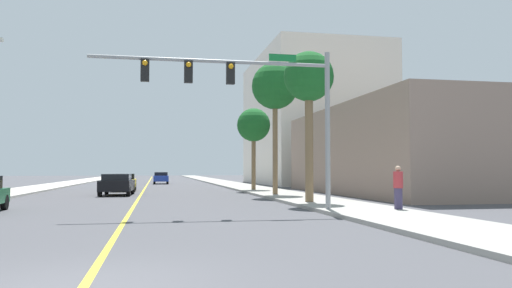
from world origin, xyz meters
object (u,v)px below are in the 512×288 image
object	(u,v)px
palm_near	(309,80)
car_yellow	(124,182)
pedestrian	(398,187)
traffic_signal_mast	(251,91)
palm_far	(254,126)
car_black	(117,184)
car_blue	(161,178)
palm_mid	(275,87)

from	to	relation	value
palm_near	car_yellow	bearing A→B (deg)	118.90
car_yellow	pedestrian	bearing A→B (deg)	-63.60
traffic_signal_mast	car_yellow	bearing A→B (deg)	105.32
pedestrian	car_yellow	bearing A→B (deg)	-34.10
palm_far	car_black	bearing A→B (deg)	-157.40
traffic_signal_mast	car_black	distance (m)	17.06
palm_near	pedestrian	distance (m)	7.50
traffic_signal_mast	car_yellow	distance (m)	23.31
car_yellow	pedestrian	xyz separation A→B (m)	(11.84, -22.83, 0.28)
palm_far	car_yellow	size ratio (longest dim) A/B	1.46
car_yellow	car_blue	size ratio (longest dim) A/B	0.99
palm_mid	car_yellow	size ratio (longest dim) A/B	1.92
car_black	pedestrian	xyz separation A→B (m)	(11.90, -16.09, 0.25)
palm_mid	car_yellow	xyz separation A→B (m)	(-9.87, 10.15, -6.22)
palm_near	pedestrian	xyz separation A→B (m)	(2.06, -5.11, -5.08)
car_yellow	car_black	distance (m)	6.74
car_yellow	car_blue	world-z (taller)	car_blue
palm_far	palm_mid	bearing A→B (deg)	-90.49
palm_far	car_yellow	world-z (taller)	palm_far
car_yellow	palm_far	bearing A→B (deg)	-15.59
car_black	palm_far	bearing A→B (deg)	24.88
traffic_signal_mast	car_blue	bearing A→B (deg)	94.14
palm_mid	car_black	bearing A→B (deg)	161.02
traffic_signal_mast	pedestrian	xyz separation A→B (m)	(5.78, -0.69, -3.75)
car_black	pedestrian	distance (m)	20.02
car_blue	car_black	xyz separation A→B (m)	(-3.08, -26.58, 0.01)
car_yellow	car_black	size ratio (longest dim) A/B	1.01
palm_near	car_yellow	world-z (taller)	palm_near
traffic_signal_mast	palm_near	distance (m)	5.93
palm_mid	car_blue	distance (m)	31.38
palm_near	car_yellow	distance (m)	20.93
car_black	traffic_signal_mast	bearing A→B (deg)	-66.05
traffic_signal_mast	car_blue	size ratio (longest dim) A/B	2.12
palm_mid	pedestrian	bearing A→B (deg)	-81.14
traffic_signal_mast	car_yellow	size ratio (longest dim) A/B	2.14
palm_far	pedestrian	size ratio (longest dim) A/B	3.73
pedestrian	car_blue	bearing A→B (deg)	-49.84
palm_far	car_black	distance (m)	11.66
pedestrian	palm_near	bearing A→B (deg)	-39.53
palm_far	car_black	world-z (taller)	palm_far
palm_near	car_blue	world-z (taller)	palm_near
palm_mid	car_black	size ratio (longest dim) A/B	1.95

